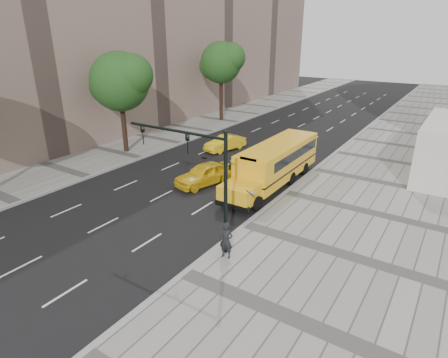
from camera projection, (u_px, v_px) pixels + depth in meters
The scene contains 12 objects.
ground at pixel (215, 177), 29.14m from camera, with size 140.00×140.00×0.00m, color black.
sidewalk_museum at pixel (375, 214), 22.99m from camera, with size 12.00×140.00×0.15m, color gray.
sidewalk_far at pixel (117, 153), 34.72m from camera, with size 6.00×140.00×0.15m, color gray.
curb_museum at pixel (285, 193), 26.05m from camera, with size 0.30×140.00×0.15m, color gray.
curb_far at pixel (140, 158), 33.19m from camera, with size 0.30×140.00×0.15m, color gray.
tree_b at pixel (120, 81), 32.59m from camera, with size 5.81×5.17×9.07m.
tree_c at pixel (222, 62), 44.81m from camera, with size 5.53×4.92×9.56m.
school_bus at pixel (276, 161), 27.32m from camera, with size 2.96×11.56×3.19m.
taxi_near at pixel (205, 174), 27.51m from camera, with size 1.87×4.66×1.59m, color yellow.
taxi_far at pixel (225, 143), 35.50m from camera, with size 1.48×4.24×1.40m, color yellow.
pedestrian at pixel (226, 240), 18.17m from camera, with size 0.69×0.45×1.88m, color black.
traffic_signal at pixel (202, 173), 18.31m from camera, with size 6.18×0.36×6.40m.
Camera 1 is at (15.51, -22.32, 10.54)m, focal length 30.00 mm.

